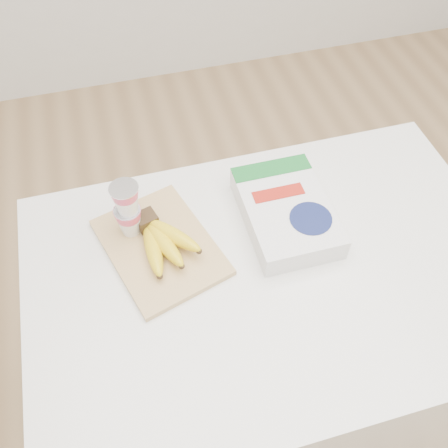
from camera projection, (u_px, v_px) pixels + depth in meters
name	position (u px, v px, depth m)	size (l,w,h in m)	color
room	(300.00, 88.00, 0.75)	(4.00, 4.00, 4.00)	tan
table	(263.00, 347.00, 1.48)	(1.13, 0.75, 0.85)	white
cutting_board	(160.00, 247.00, 1.18)	(0.23, 0.31, 0.02)	tan
bananas	(162.00, 240.00, 1.15)	(0.15, 0.19, 0.06)	#382816
yogurt_stack	(127.00, 209.00, 1.13)	(0.07, 0.07, 0.15)	white
cereal_box	(286.00, 212.00, 1.21)	(0.20, 0.30, 0.07)	white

